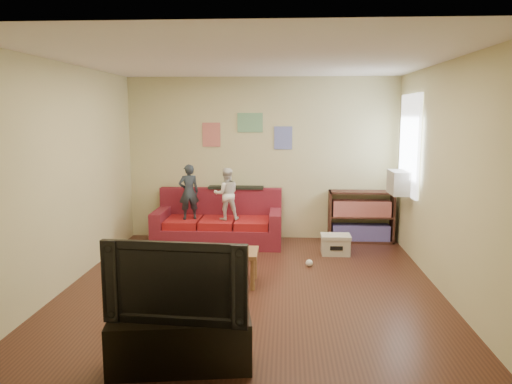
# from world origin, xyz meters

# --- Properties ---
(room_shell) EXTENTS (4.52, 5.02, 2.72)m
(room_shell) POSITION_xyz_m (0.00, 0.00, 1.35)
(room_shell) COLOR #492519
(room_shell) RESTS_ON ground
(sofa) EXTENTS (2.04, 0.94, 0.90)m
(sofa) POSITION_xyz_m (-0.68, 2.07, 0.30)
(sofa) COLOR maroon
(sofa) RESTS_ON ground
(child_a) EXTENTS (0.37, 0.31, 0.88)m
(child_a) POSITION_xyz_m (-1.14, 1.90, 0.87)
(child_a) COLOR #26303A
(child_a) RESTS_ON sofa
(child_b) EXTENTS (0.46, 0.40, 0.82)m
(child_b) POSITION_xyz_m (-0.54, 1.90, 0.84)
(child_b) COLOR white
(child_b) RESTS_ON sofa
(coffee_table) EXTENTS (0.94, 0.52, 0.42)m
(coffee_table) POSITION_xyz_m (-0.41, 0.10, 0.36)
(coffee_table) COLOR olive
(coffee_table) RESTS_ON ground
(remote) EXTENTS (0.21, 0.06, 0.02)m
(remote) POSITION_xyz_m (-0.66, -0.02, 0.43)
(remote) COLOR black
(remote) RESTS_ON coffee_table
(game_controller) EXTENTS (0.14, 0.06, 0.03)m
(game_controller) POSITION_xyz_m (-0.21, 0.15, 0.44)
(game_controller) COLOR white
(game_controller) RESTS_ON coffee_table
(bookshelf) EXTENTS (1.06, 0.32, 0.85)m
(bookshelf) POSITION_xyz_m (1.64, 2.30, 0.38)
(bookshelf) COLOR #41231B
(bookshelf) RESTS_ON ground
(window) EXTENTS (0.04, 1.08, 1.48)m
(window) POSITION_xyz_m (2.22, 1.65, 1.64)
(window) COLOR white
(window) RESTS_ON room_shell
(ac_unit) EXTENTS (0.28, 0.55, 0.35)m
(ac_unit) POSITION_xyz_m (2.10, 1.65, 1.08)
(ac_unit) COLOR #B7B2A3
(ac_unit) RESTS_ON window
(artwork_left) EXTENTS (0.30, 0.01, 0.40)m
(artwork_left) POSITION_xyz_m (-0.85, 2.48, 1.75)
(artwork_left) COLOR #D87266
(artwork_left) RESTS_ON room_shell
(artwork_center) EXTENTS (0.42, 0.01, 0.32)m
(artwork_center) POSITION_xyz_m (-0.20, 2.48, 1.95)
(artwork_center) COLOR #72B27F
(artwork_center) RESTS_ON room_shell
(artwork_right) EXTENTS (0.30, 0.01, 0.38)m
(artwork_right) POSITION_xyz_m (0.35, 2.48, 1.70)
(artwork_right) COLOR #727FCC
(artwork_right) RESTS_ON room_shell
(file_box) EXTENTS (0.44, 0.33, 0.30)m
(file_box) POSITION_xyz_m (1.16, 1.50, 0.15)
(file_box) COLOR beige
(file_box) RESTS_ON ground
(tv_stand) EXTENTS (1.21, 0.55, 0.44)m
(tv_stand) POSITION_xyz_m (-0.46, -2.02, 0.22)
(tv_stand) COLOR black
(tv_stand) RESTS_ON ground
(television) EXTENTS (1.18, 0.24, 0.68)m
(television) POSITION_xyz_m (-0.46, -2.02, 0.78)
(television) COLOR black
(television) RESTS_ON tv_stand
(tissue) EXTENTS (0.13, 0.13, 0.10)m
(tissue) POSITION_xyz_m (0.74, 0.86, 0.05)
(tissue) COLOR silver
(tissue) RESTS_ON ground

